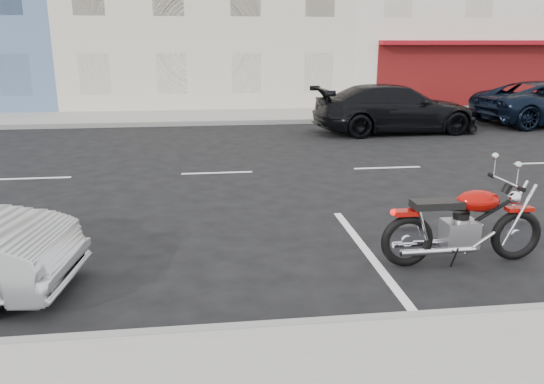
% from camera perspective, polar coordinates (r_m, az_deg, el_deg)
% --- Properties ---
extents(ground, '(120.00, 120.00, 0.00)m').
position_cam_1_polar(ground, '(12.29, 3.44, 2.34)').
color(ground, black).
rests_on(ground, ground).
extents(sidewalk_far, '(80.00, 3.40, 0.15)m').
position_cam_1_polar(sidewalk_far, '(20.81, -14.92, 7.70)').
color(sidewalk_far, gray).
rests_on(sidewalk_far, ground).
extents(curb_far, '(80.00, 0.12, 0.16)m').
position_cam_1_polar(curb_far, '(19.15, -15.56, 6.98)').
color(curb_far, gray).
rests_on(curb_far, ground).
extents(motorcycle, '(2.26, 0.75, 1.13)m').
position_cam_1_polar(motorcycle, '(7.90, 25.06, -3.12)').
color(motorcycle, black).
rests_on(motorcycle, ground).
extents(car_far, '(5.42, 2.45, 1.54)m').
position_cam_1_polar(car_far, '(17.76, 13.13, 8.73)').
color(car_far, black).
rests_on(car_far, ground).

